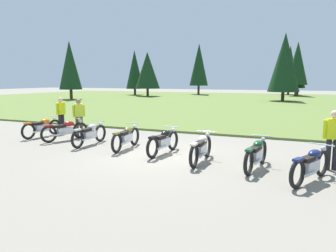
{
  "coord_description": "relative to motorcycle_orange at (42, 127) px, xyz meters",
  "views": [
    {
      "loc": [
        4.2,
        -9.38,
        2.5
      ],
      "look_at": [
        0.0,
        0.6,
        0.9
      ],
      "focal_mm": 33.58,
      "sensor_mm": 36.0,
      "label": 1
    }
  ],
  "objects": [
    {
      "name": "rider_with_back_turned",
      "position": [
        1.42,
        0.74,
        0.51
      ],
      "size": [
        0.39,
        0.45,
        1.67
      ],
      "color": "#4C4233",
      "rests_on": "ground"
    },
    {
      "name": "ground_plane",
      "position": [
        6.2,
        -1.06,
        -0.44
      ],
      "size": [
        140.0,
        140.0,
        0.0
      ],
      "primitive_type": "plane",
      "color": "gray"
    },
    {
      "name": "rider_checking_bike",
      "position": [
        0.03,
        1.18,
        0.51
      ],
      "size": [
        0.26,
        0.55,
        1.67
      ],
      "color": "black",
      "rests_on": "ground"
    },
    {
      "name": "motorcycle_orange",
      "position": [
        0.0,
        0.0,
        0.0
      ],
      "size": [
        0.62,
        2.1,
        0.88
      ],
      "color": "black",
      "rests_on": "ground"
    },
    {
      "name": "grass_moorland",
      "position": [
        6.2,
        25.27,
        -0.39
      ],
      "size": [
        80.0,
        44.0,
        0.1
      ],
      "primitive_type": "cube",
      "color": "#5B7033",
      "rests_on": "ground"
    },
    {
      "name": "motorcycle_silver",
      "position": [
        2.99,
        -0.61,
        0.0
      ],
      "size": [
        0.62,
        2.1,
        0.88
      ],
      "color": "black",
      "rests_on": "ground"
    },
    {
      "name": "motorcycle_black",
      "position": [
        6.22,
        -0.89,
        0.0
      ],
      "size": [
        0.62,
        2.1,
        0.88
      ],
      "color": "black",
      "rests_on": "ground"
    },
    {
      "name": "motorcycle_british_green",
      "position": [
        9.35,
        -1.54,
        0.0
      ],
      "size": [
        0.62,
        2.09,
        0.88
      ],
      "color": "black",
      "rests_on": "ground"
    },
    {
      "name": "motorcycle_olive",
      "position": [
        4.66,
        -0.69,
        0.0
      ],
      "size": [
        0.62,
        2.1,
        0.88
      ],
      "color": "black",
      "rests_on": "ground"
    },
    {
      "name": "motorcycle_navy",
      "position": [
        10.74,
        -2.19,
        0.0
      ],
      "size": [
        1.02,
        1.95,
        0.88
      ],
      "color": "black",
      "rests_on": "ground"
    },
    {
      "name": "motorcycle_red",
      "position": [
        1.5,
        -0.26,
        0.0
      ],
      "size": [
        0.94,
        1.99,
        0.88
      ],
      "color": "black",
      "rests_on": "ground"
    },
    {
      "name": "rider_in_hivis_vest",
      "position": [
        11.3,
        -0.8,
        0.51
      ],
      "size": [
        0.54,
        0.29,
        1.67
      ],
      "color": "black",
      "rests_on": "ground"
    },
    {
      "name": "motorcycle_cream",
      "position": [
        7.71,
        -1.42,
        0.0
      ],
      "size": [
        0.62,
        2.1,
        0.88
      ],
      "color": "black",
      "rests_on": "ground"
    },
    {
      "name": "forest_treeline",
      "position": [
        10.24,
        33.31,
        3.93
      ],
      "size": [
        45.82,
        29.83,
        8.43
      ],
      "color": "#47331E",
      "rests_on": "ground"
    }
  ]
}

